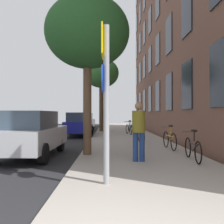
{
  "coord_description": "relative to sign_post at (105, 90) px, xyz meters",
  "views": [
    {
      "loc": [
        -0.01,
        -2.32,
        1.52
      ],
      "look_at": [
        0.22,
        13.0,
        1.66
      ],
      "focal_mm": 39.11,
      "sensor_mm": 36.0,
      "label": 1
    }
  ],
  "objects": [
    {
      "name": "bicycle_0",
      "position": [
        2.61,
        2.4,
        -1.51
      ],
      "size": [
        0.42,
        1.74,
        0.94
      ],
      "color": "black",
      "rests_on": "sidewalk"
    },
    {
      "name": "tree_far",
      "position": [
        -0.51,
        15.16,
        2.84
      ],
      "size": [
        2.86,
        2.86,
        6.01
      ],
      "color": "#4C3823",
      "rests_on": "sidewalk"
    },
    {
      "name": "bicycle_4",
      "position": [
        1.49,
        12.01,
        -1.5
      ],
      "size": [
        0.45,
        1.69,
        0.97
      ],
      "color": "black",
      "rests_on": "sidewalk"
    },
    {
      "name": "car_2",
      "position": [
        -2.24,
        17.63,
        -1.16
      ],
      "size": [
        1.92,
        4.24,
        1.62
      ],
      "color": "#B7B7BC",
      "rests_on": "road_asphalt"
    },
    {
      "name": "car_3",
      "position": [
        -2.72,
        23.75,
        -1.16
      ],
      "size": [
        1.8,
        3.93,
        1.62
      ],
      "color": "silver",
      "rests_on": "road_asphalt"
    },
    {
      "name": "ground_plane",
      "position": [
        -2.33,
        12.41,
        -2.0
      ],
      "size": [
        41.8,
        41.8,
        0.0
      ],
      "primitive_type": "plane",
      "color": "#332D28"
    },
    {
      "name": "traffic_light",
      "position": [
        -0.42,
        20.09,
        0.78
      ],
      "size": [
        0.43,
        0.24,
        3.9
      ],
      "color": "black",
      "rests_on": "sidewalk"
    },
    {
      "name": "car_0",
      "position": [
        -2.67,
        3.72,
        -1.16
      ],
      "size": [
        1.83,
        4.15,
        1.62
      ],
      "color": "#B7B7BC",
      "rests_on": "road_asphalt"
    },
    {
      "name": "bicycle_3",
      "position": [
        1.67,
        9.6,
        -1.53
      ],
      "size": [
        0.42,
        1.62,
        0.9
      ],
      "color": "black",
      "rests_on": "sidewalk"
    },
    {
      "name": "car_1",
      "position": [
        -1.97,
        11.9,
        -1.16
      ],
      "size": [
        1.89,
        4.19,
        1.62
      ],
      "color": "navy",
      "rests_on": "road_asphalt"
    },
    {
      "name": "pedestrian_0",
      "position": [
        0.97,
        2.33,
        -0.88
      ],
      "size": [
        0.47,
        0.47,
        1.76
      ],
      "color": "navy",
      "rests_on": "sidewalk"
    },
    {
      "name": "bicycle_1",
      "position": [
        2.51,
        4.81,
        -1.5
      ],
      "size": [
        0.42,
        1.65,
        0.97
      ],
      "color": "black",
      "rests_on": "sidewalk"
    },
    {
      "name": "sidewalk",
      "position": [
        1.17,
        12.41,
        -1.94
      ],
      "size": [
        4.2,
        38.0,
        0.12
      ],
      "primitive_type": "cube",
      "color": "#9E9389",
      "rests_on": "ground"
    },
    {
      "name": "sign_post",
      "position": [
        0.0,
        0.0,
        0.0
      ],
      "size": [
        0.15,
        0.6,
        3.2
      ],
      "color": "gray",
      "rests_on": "sidewalk"
    },
    {
      "name": "bicycle_5",
      "position": [
        1.8,
        14.41,
        -1.53
      ],
      "size": [
        0.42,
        1.58,
        0.91
      ],
      "color": "black",
      "rests_on": "sidewalk"
    },
    {
      "name": "road_asphalt",
      "position": [
        -4.43,
        12.41,
        -2.0
      ],
      "size": [
        7.0,
        38.0,
        0.01
      ],
      "primitive_type": "cube",
      "color": "#232326",
      "rests_on": "ground"
    },
    {
      "name": "bicycle_2",
      "position": [
        1.7,
        7.2,
        -1.52
      ],
      "size": [
        0.42,
        1.68,
        0.93
      ],
      "color": "black",
      "rests_on": "sidewalk"
    },
    {
      "name": "tree_near",
      "position": [
        -0.67,
        3.61,
        2.35
      ],
      "size": [
        2.95,
        2.95,
        5.51
      ],
      "color": "brown",
      "rests_on": "sidewalk"
    }
  ]
}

